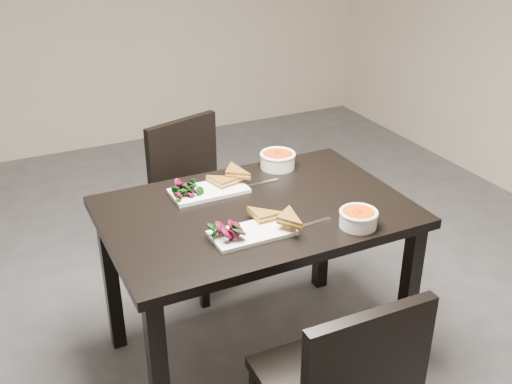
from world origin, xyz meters
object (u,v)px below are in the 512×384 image
(soup_bowl_far, at_px, (278,159))
(table, at_px, (256,229))
(plate_near, at_px, (252,233))
(soup_bowl_near, at_px, (358,218))
(plate_far, at_px, (209,191))
(chair_far, at_px, (197,192))

(soup_bowl_far, bearing_deg, table, -130.05)
(plate_near, height_order, soup_bowl_near, soup_bowl_near)
(table, distance_m, plate_near, 0.24)
(soup_bowl_near, relative_size, soup_bowl_far, 0.90)
(table, distance_m, plate_far, 0.26)
(plate_near, relative_size, soup_bowl_far, 1.88)
(chair_far, relative_size, plate_near, 2.78)
(plate_near, distance_m, soup_bowl_far, 0.62)
(chair_far, distance_m, plate_near, 0.97)
(chair_far, bearing_deg, plate_far, -121.81)
(table, distance_m, soup_bowl_far, 0.43)
(table, xyz_separation_m, soup_bowl_near, (0.28, -0.30, 0.14))
(plate_far, bearing_deg, soup_bowl_near, -51.98)
(plate_near, bearing_deg, soup_bowl_far, 53.48)
(plate_far, bearing_deg, soup_bowl_far, 15.15)
(soup_bowl_near, bearing_deg, chair_far, 104.08)
(soup_bowl_near, xyz_separation_m, soup_bowl_far, (-0.02, 0.61, 0.00))
(soup_bowl_near, bearing_deg, table, 132.95)
(table, relative_size, plate_near, 3.92)
(soup_bowl_far, bearing_deg, chair_far, 119.56)
(table, xyz_separation_m, soup_bowl_far, (0.26, 0.31, 0.14))
(plate_near, bearing_deg, chair_far, 82.20)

